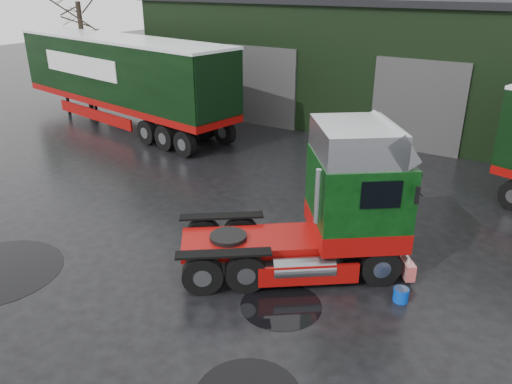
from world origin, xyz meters
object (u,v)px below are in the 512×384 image
tree_back_a (376,13)px  trailer_left (122,82)px  hero_tractor (288,199)px  tree_left (82,33)px  warehouse (453,62)px  wash_bucket (401,295)px

tree_back_a → trailer_left: bearing=-106.5°
hero_tractor → tree_left: size_ratio=0.75×
hero_tractor → warehouse: bearing=142.7°
tree_back_a → tree_left: bearing=-121.4°
warehouse → trailer_left: warehouse is taller
hero_tractor → trailer_left: size_ratio=0.44×
warehouse → trailer_left: bearing=-144.3°
warehouse → tree_left: tree_left is taller
hero_tractor → tree_back_a: tree_back_a is taller
trailer_left → warehouse: bearing=-45.0°
trailer_left → tree_left: 5.81m
trailer_left → tree_back_a: size_ratio=1.53×
wash_bucket → tree_left: 24.49m
warehouse → wash_bucket: 18.11m
warehouse → trailer_left: 17.16m
trailer_left → wash_bucket: bearing=-104.6°
tree_back_a → wash_bucket: bearing=-68.0°
warehouse → tree_left: (-19.00, -8.00, 1.09)m
hero_tractor → tree_back_a: bearing=158.7°
warehouse → hero_tractor: (0.09, -17.69, -1.19)m
wash_bucket → tree_left: tree_left is taller
wash_bucket → tree_back_a: (-11.16, 27.58, 4.58)m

